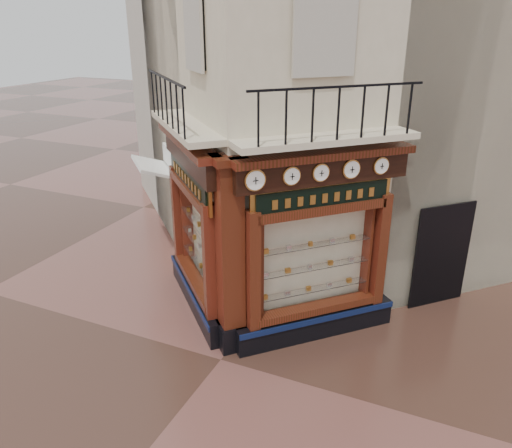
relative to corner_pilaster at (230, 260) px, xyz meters
The scene contains 16 objects.
ground 2.01m from the corner_pilaster, 90.00° to the right, with size 80.00×80.00×0.00m, color #44291F.
main_building 6.96m from the corner_pilaster, 90.00° to the left, with size 8.00×8.00×12.00m, color beige.
neighbour_left 9.21m from the corner_pilaster, 106.93° to the left, with size 8.00×8.00×11.00m, color #B6AF9F.
neighbour_right 9.21m from the corner_pilaster, 73.07° to the left, with size 8.00×8.00×11.00m, color #B6AF9F.
shopfront_left 1.77m from the corner_pilaster, 142.77° to the left, with size 2.86×2.86×3.98m.
shopfront_right 1.77m from the corner_pilaster, 37.23° to the left, with size 2.86×2.86×3.98m.
corner_pilaster is the anchor object (origin of this frame).
balcony 2.47m from the corner_pilaster, 90.00° to the left, with size 5.94×2.97×1.03m.
clock_a 1.76m from the corner_pilaster, ahead, with size 0.31×0.31×0.39m.
clock_b 2.01m from the corner_pilaster, 22.50° to the left, with size 0.28×0.28×0.35m.
clock_c 2.36m from the corner_pilaster, 30.17° to the left, with size 0.28×0.28×0.34m.
clock_d 2.83m from the corner_pilaster, 34.23° to the left, with size 0.30×0.30×0.37m.
clock_e 3.37m from the corner_pilaster, 36.60° to the left, with size 0.27×0.27×0.34m.
awning 5.33m from the corner_pilaster, 140.78° to the left, with size 1.68×1.01×0.08m, color white, non-canonical shape.
signboard_left 2.12m from the corner_pilaster, 145.25° to the left, with size 2.29×2.29×0.61m.
signboard_right 2.12m from the corner_pilaster, 34.75° to the left, with size 2.12×2.12×0.57m.
Camera 1 is at (3.90, -7.06, 6.17)m, focal length 35.00 mm.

